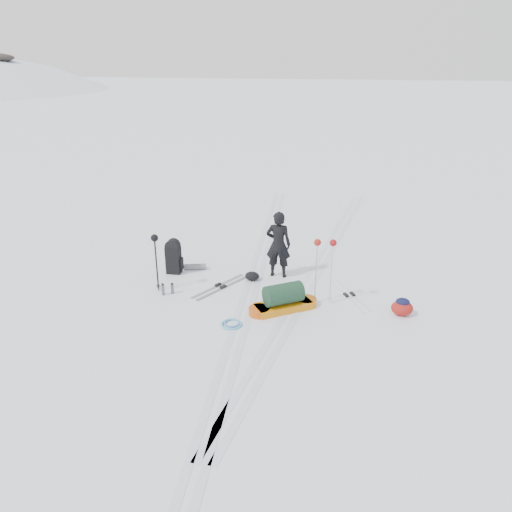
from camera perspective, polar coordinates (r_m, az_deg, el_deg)
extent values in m
plane|color=white|center=(11.29, -0.91, -4.86)|extent=(200.00, 200.00, 0.00)
cube|color=silver|center=(11.31, -1.51, -4.79)|extent=(1.40, 17.97, 0.01)
cube|color=silver|center=(11.27, -0.31, -4.90)|extent=(1.40, 17.97, 0.01)
cube|color=silver|center=(12.92, 6.50, -1.35)|extent=(2.09, 13.88, 0.01)
cube|color=silver|center=(12.91, 7.56, -1.42)|extent=(2.09, 13.88, 0.01)
imported|color=black|center=(12.09, 2.56, 1.33)|extent=(0.62, 0.42, 1.66)
cube|color=orange|center=(10.80, 3.13, -5.77)|extent=(1.30, 1.11, 0.15)
cylinder|color=orange|center=(11.04, 5.77, -5.21)|extent=(0.62, 0.62, 0.15)
cylinder|color=#CC4F0C|center=(10.60, 0.37, -6.33)|extent=(0.62, 0.62, 0.15)
cylinder|color=#163220|center=(10.67, 3.16, -4.34)|extent=(0.93, 0.83, 0.45)
cube|color=black|center=(12.59, -9.41, -0.44)|extent=(0.35, 0.25, 0.70)
cylinder|color=black|center=(12.46, -9.51, 1.14)|extent=(0.34, 0.24, 0.34)
cube|color=black|center=(12.59, -8.57, -0.89)|extent=(0.08, 0.18, 0.30)
cylinder|color=slate|center=(12.82, -6.98, -1.22)|extent=(0.57, 0.29, 0.15)
cylinder|color=black|center=(11.69, -11.34, -0.90)|extent=(0.02, 0.02, 1.27)
cylinder|color=black|center=(11.61, -11.26, -1.06)|extent=(0.02, 0.02, 1.27)
torus|color=black|center=(11.90, -11.14, -3.28)|extent=(0.10, 0.10, 0.01)
torus|color=black|center=(11.83, -11.06, -3.45)|extent=(0.10, 0.10, 0.01)
sphere|color=black|center=(11.40, -11.53, 2.04)|extent=(0.17, 0.17, 0.17)
cylinder|color=#AFB2B6|center=(10.88, 6.87, -2.02)|extent=(0.03, 0.03, 1.40)
cylinder|color=silver|center=(10.91, 8.59, -2.06)|extent=(0.03, 0.03, 1.40)
torus|color=#B4B5BC|center=(11.14, 6.73, -4.81)|extent=(0.12, 0.12, 0.01)
torus|color=#A5A7AC|center=(11.16, 8.42, -4.84)|extent=(0.12, 0.12, 0.01)
sphere|color=maroon|center=(10.61, 7.04, 1.55)|extent=(0.15, 0.15, 0.15)
sphere|color=maroon|center=(10.63, 8.81, 1.50)|extent=(0.15, 0.15, 0.15)
cube|color=gray|center=(11.79, -3.78, -3.65)|extent=(0.90, 1.51, 0.02)
cube|color=#9B9FA3|center=(11.89, -4.37, -3.42)|extent=(0.90, 1.51, 0.02)
cube|color=black|center=(11.77, -3.78, -3.51)|extent=(0.14, 0.18, 0.05)
cube|color=black|center=(11.88, -4.37, -3.28)|extent=(0.14, 0.18, 0.05)
cube|color=silver|center=(11.56, 10.23, -4.53)|extent=(0.86, 1.50, 0.01)
cube|color=silver|center=(11.63, 10.96, -4.41)|extent=(0.86, 1.50, 0.01)
cube|color=black|center=(11.54, 10.24, -4.40)|extent=(0.14, 0.18, 0.05)
cube|color=black|center=(11.62, 10.97, -4.28)|extent=(0.14, 0.18, 0.05)
torus|color=#54B1CC|center=(10.24, -2.83, -7.80)|extent=(0.57, 0.57, 0.04)
torus|color=#5799D3|center=(10.27, -2.77, -7.64)|extent=(0.45, 0.45, 0.04)
ellipsoid|color=maroon|center=(10.97, 16.35, -5.73)|extent=(0.56, 0.51, 0.33)
ellipsoid|color=black|center=(10.91, 16.43, -5.05)|extent=(0.36, 0.34, 0.16)
cylinder|color=#585960|center=(11.59, -10.58, -3.83)|extent=(0.09, 0.09, 0.25)
cylinder|color=#515458|center=(11.62, -9.54, -3.73)|extent=(0.09, 0.09, 0.23)
cylinder|color=black|center=(11.53, -10.62, -3.20)|extent=(0.07, 0.07, 0.03)
cylinder|color=black|center=(11.56, -9.58, -3.15)|extent=(0.07, 0.07, 0.03)
ellipsoid|color=black|center=(12.12, -0.45, -2.31)|extent=(0.39, 0.32, 0.22)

